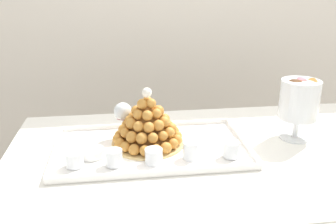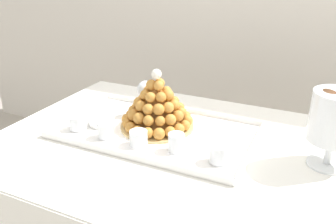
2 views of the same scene
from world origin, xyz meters
name	(u,v)px [view 1 (image 1 of 2)]	position (x,y,z in m)	size (l,w,h in m)	color
buffet_table	(223,179)	(0.00, 0.00, 0.64)	(1.50, 0.85, 0.75)	brown
serving_tray	(151,148)	(-0.25, 0.04, 0.76)	(0.66, 0.39, 0.02)	white
croquembouche	(147,124)	(-0.26, 0.07, 0.83)	(0.25, 0.25, 0.21)	tan
dessert_cup_left	(75,160)	(-0.50, -0.06, 0.78)	(0.06, 0.06, 0.05)	silver
dessert_cup_mid_left	(114,158)	(-0.38, -0.07, 0.78)	(0.05, 0.05, 0.05)	silver
dessert_cup_centre	(154,157)	(-0.25, -0.08, 0.78)	(0.06, 0.06, 0.05)	silver
dessert_cup_mid_right	(190,151)	(-0.13, -0.06, 0.78)	(0.05, 0.05, 0.06)	silver
dessert_cup_right	(230,150)	(0.00, -0.06, 0.78)	(0.05, 0.05, 0.05)	silver
creme_brulee_ramekin	(92,152)	(-0.45, 0.00, 0.77)	(0.08, 0.08, 0.03)	white
macaron_goblet	(299,100)	(0.28, 0.06, 0.90)	(0.14, 0.14, 0.24)	white
wine_glass	(123,113)	(-0.34, 0.14, 0.85)	(0.07, 0.07, 0.14)	silver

